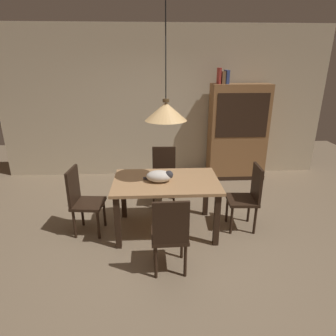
{
  "coord_description": "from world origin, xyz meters",
  "views": [
    {
      "loc": [
        -0.22,
        -3.11,
        2.22
      ],
      "look_at": [
        -0.02,
        0.59,
        0.85
      ],
      "focal_mm": 30.64,
      "sensor_mm": 36.0,
      "label": 1
    }
  ],
  "objects_px": {
    "dining_table": "(166,187)",
    "cat_sleeping": "(160,176)",
    "hutch_bookcase": "(237,134)",
    "book_blue_wide": "(227,77)",
    "pendant_lamp": "(166,111)",
    "chair_near_front": "(170,233)",
    "book_red_tall": "(219,76)",
    "chair_right_side": "(248,195)",
    "chair_far_back": "(164,173)",
    "book_brown_thick": "(223,77)",
    "chair_left_side": "(82,198)"
  },
  "relations": [
    {
      "from": "dining_table",
      "to": "cat_sleeping",
      "type": "relative_size",
      "value": 3.58
    },
    {
      "from": "hutch_bookcase",
      "to": "book_blue_wide",
      "type": "xyz_separation_m",
      "value": [
        -0.29,
        0.0,
        1.08
      ]
    },
    {
      "from": "pendant_lamp",
      "to": "chair_near_front",
      "type": "bearing_deg",
      "value": -89.89
    },
    {
      "from": "cat_sleeping",
      "to": "pendant_lamp",
      "type": "relative_size",
      "value": 0.3
    },
    {
      "from": "book_red_tall",
      "to": "pendant_lamp",
      "type": "bearing_deg",
      "value": -118.78
    },
    {
      "from": "dining_table",
      "to": "pendant_lamp",
      "type": "distance_m",
      "value": 1.01
    },
    {
      "from": "dining_table",
      "to": "hutch_bookcase",
      "type": "distance_m",
      "value": 2.45
    },
    {
      "from": "cat_sleeping",
      "to": "dining_table",
      "type": "bearing_deg",
      "value": 24.0
    },
    {
      "from": "chair_right_side",
      "to": "chair_near_front",
      "type": "relative_size",
      "value": 1.0
    },
    {
      "from": "dining_table",
      "to": "chair_far_back",
      "type": "relative_size",
      "value": 1.51
    },
    {
      "from": "pendant_lamp",
      "to": "book_brown_thick",
      "type": "xyz_separation_m",
      "value": [
        1.13,
        1.93,
        0.3
      ]
    },
    {
      "from": "chair_right_side",
      "to": "pendant_lamp",
      "type": "distance_m",
      "value": 1.61
    },
    {
      "from": "chair_left_side",
      "to": "book_red_tall",
      "type": "relative_size",
      "value": 3.32
    },
    {
      "from": "pendant_lamp",
      "to": "book_red_tall",
      "type": "relative_size",
      "value": 4.64
    },
    {
      "from": "chair_left_side",
      "to": "book_red_tall",
      "type": "height_order",
      "value": "book_red_tall"
    },
    {
      "from": "chair_far_back",
      "to": "hutch_bookcase",
      "type": "height_order",
      "value": "hutch_bookcase"
    },
    {
      "from": "hutch_bookcase",
      "to": "book_brown_thick",
      "type": "height_order",
      "value": "book_brown_thick"
    },
    {
      "from": "chair_left_side",
      "to": "book_blue_wide",
      "type": "xyz_separation_m",
      "value": [
        2.33,
        1.92,
        1.46
      ]
    },
    {
      "from": "chair_left_side",
      "to": "pendant_lamp",
      "type": "distance_m",
      "value": 1.61
    },
    {
      "from": "dining_table",
      "to": "chair_far_back",
      "type": "height_order",
      "value": "chair_far_back"
    },
    {
      "from": "book_red_tall",
      "to": "book_brown_thick",
      "type": "relative_size",
      "value": 1.17
    },
    {
      "from": "dining_table",
      "to": "chair_left_side",
      "type": "height_order",
      "value": "chair_left_side"
    },
    {
      "from": "chair_near_front",
      "to": "book_brown_thick",
      "type": "height_order",
      "value": "book_brown_thick"
    },
    {
      "from": "chair_far_back",
      "to": "cat_sleeping",
      "type": "distance_m",
      "value": 0.97
    },
    {
      "from": "chair_far_back",
      "to": "cat_sleeping",
      "type": "height_order",
      "value": "chair_far_back"
    },
    {
      "from": "chair_far_back",
      "to": "pendant_lamp",
      "type": "height_order",
      "value": "pendant_lamp"
    },
    {
      "from": "chair_near_front",
      "to": "pendant_lamp",
      "type": "xyz_separation_m",
      "value": [
        -0.0,
        0.88,
        1.15
      ]
    },
    {
      "from": "chair_far_back",
      "to": "book_brown_thick",
      "type": "relative_size",
      "value": 3.88
    },
    {
      "from": "hutch_bookcase",
      "to": "book_blue_wide",
      "type": "height_order",
      "value": "book_blue_wide"
    },
    {
      "from": "hutch_bookcase",
      "to": "pendant_lamp",
      "type": "bearing_deg",
      "value": -127.69
    },
    {
      "from": "chair_far_back",
      "to": "cat_sleeping",
      "type": "bearing_deg",
      "value": -95.33
    },
    {
      "from": "chair_left_side",
      "to": "book_brown_thick",
      "type": "xyz_separation_m",
      "value": [
        2.26,
        1.92,
        1.45
      ]
    },
    {
      "from": "book_brown_thick",
      "to": "chair_right_side",
      "type": "bearing_deg",
      "value": -90.0
    },
    {
      "from": "book_blue_wide",
      "to": "book_red_tall",
      "type": "bearing_deg",
      "value": 180.0
    },
    {
      "from": "chair_near_front",
      "to": "cat_sleeping",
      "type": "xyz_separation_m",
      "value": [
        -0.08,
        0.84,
        0.32
      ]
    },
    {
      "from": "pendant_lamp",
      "to": "chair_right_side",
      "type": "bearing_deg",
      "value": -0.21
    },
    {
      "from": "book_brown_thick",
      "to": "book_blue_wide",
      "type": "xyz_separation_m",
      "value": [
        0.07,
        0.0,
        0.01
      ]
    },
    {
      "from": "chair_far_back",
      "to": "book_brown_thick",
      "type": "bearing_deg",
      "value": 43.14
    },
    {
      "from": "chair_left_side",
      "to": "dining_table",
      "type": "bearing_deg",
      "value": -0.38
    },
    {
      "from": "chair_left_side",
      "to": "pendant_lamp",
      "type": "height_order",
      "value": "pendant_lamp"
    },
    {
      "from": "chair_left_side",
      "to": "chair_far_back",
      "type": "height_order",
      "value": "same"
    },
    {
      "from": "chair_near_front",
      "to": "cat_sleeping",
      "type": "bearing_deg",
      "value": 95.63
    },
    {
      "from": "cat_sleeping",
      "to": "chair_near_front",
      "type": "bearing_deg",
      "value": -84.37
    },
    {
      "from": "chair_left_side",
      "to": "chair_right_side",
      "type": "height_order",
      "value": "same"
    },
    {
      "from": "pendant_lamp",
      "to": "book_brown_thick",
      "type": "height_order",
      "value": "pendant_lamp"
    },
    {
      "from": "chair_right_side",
      "to": "book_brown_thick",
      "type": "bearing_deg",
      "value": 90.0
    },
    {
      "from": "chair_right_side",
      "to": "chair_far_back",
      "type": "xyz_separation_m",
      "value": [
        -1.12,
        0.88,
        0.0
      ]
    },
    {
      "from": "pendant_lamp",
      "to": "book_red_tall",
      "type": "xyz_separation_m",
      "value": [
        1.06,
        1.93,
        0.33
      ]
    },
    {
      "from": "chair_right_side",
      "to": "hutch_bookcase",
      "type": "bearing_deg",
      "value": 79.37
    },
    {
      "from": "hutch_bookcase",
      "to": "chair_far_back",
      "type": "bearing_deg",
      "value": -144.73
    }
  ]
}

